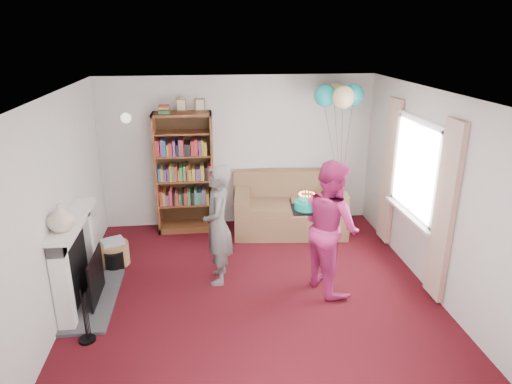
{
  "coord_description": "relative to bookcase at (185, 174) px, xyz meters",
  "views": [
    {
      "loc": [
        -0.57,
        -4.87,
        3.17
      ],
      "look_at": [
        0.08,
        0.6,
        1.21
      ],
      "focal_mm": 32.0,
      "sensor_mm": 36.0,
      "label": 1
    }
  ],
  "objects": [
    {
      "name": "ground",
      "position": [
        0.89,
        -2.3,
        -0.96
      ],
      "size": [
        5.0,
        5.0,
        0.0
      ],
      "primitive_type": "plane",
      "color": "#36080B",
      "rests_on": "ground"
    },
    {
      "name": "wall_back",
      "position": [
        0.89,
        0.21,
        0.29
      ],
      "size": [
        4.5,
        0.02,
        2.5
      ],
      "primitive_type": "cube",
      "color": "silver",
      "rests_on": "ground"
    },
    {
      "name": "wall_left",
      "position": [
        -1.37,
        -2.3,
        0.29
      ],
      "size": [
        0.02,
        5.0,
        2.5
      ],
      "primitive_type": "cube",
      "color": "silver",
      "rests_on": "ground"
    },
    {
      "name": "wall_right",
      "position": [
        3.15,
        -2.3,
        0.29
      ],
      "size": [
        0.02,
        5.0,
        2.5
      ],
      "primitive_type": "cube",
      "color": "silver",
      "rests_on": "ground"
    },
    {
      "name": "ceiling",
      "position": [
        0.89,
        -2.3,
        1.54
      ],
      "size": [
        4.5,
        5.0,
        0.01
      ],
      "primitive_type": "cube",
      "color": "white",
      "rests_on": "wall_back"
    },
    {
      "name": "fireplace",
      "position": [
        -1.2,
        -2.11,
        -0.45
      ],
      "size": [
        0.55,
        1.8,
        1.12
      ],
      "color": "#3F3F42",
      "rests_on": "ground"
    },
    {
      "name": "window_bay",
      "position": [
        3.1,
        -1.7,
        0.24
      ],
      "size": [
        0.14,
        2.02,
        2.2
      ],
      "color": "white",
      "rests_on": "ground"
    },
    {
      "name": "wall_sconce",
      "position": [
        -0.86,
        0.06,
        0.92
      ],
      "size": [
        0.16,
        0.23,
        0.16
      ],
      "color": "gold",
      "rests_on": "ground"
    },
    {
      "name": "bookcase",
      "position": [
        0.0,
        0.0,
        0.0
      ],
      "size": [
        0.93,
        0.42,
        2.17
      ],
      "color": "#472B14",
      "rests_on": "ground"
    },
    {
      "name": "sofa",
      "position": [
        1.7,
        -0.23,
        -0.61
      ],
      "size": [
        1.8,
        0.95,
        0.95
      ],
      "rotation": [
        0.0,
        0.0,
        -0.1
      ],
      "color": "brown",
      "rests_on": "ground"
    },
    {
      "name": "wicker_basket",
      "position": [
        -1.01,
        -1.15,
        -0.79
      ],
      "size": [
        0.43,
        0.43,
        0.38
      ],
      "rotation": [
        0.0,
        0.0,
        0.42
      ],
      "color": "#A1794B",
      "rests_on": "ground"
    },
    {
      "name": "person_striped",
      "position": [
        0.47,
        -1.76,
        -0.17
      ],
      "size": [
        0.42,
        0.6,
        1.59
      ],
      "primitive_type": "imported",
      "rotation": [
        0.0,
        0.0,
        -1.63
      ],
      "color": "black",
      "rests_on": "ground"
    },
    {
      "name": "person_magenta",
      "position": [
        1.86,
        -2.1,
        -0.11
      ],
      "size": [
        0.87,
        0.99,
        1.71
      ],
      "primitive_type": "imported",
      "rotation": [
        0.0,
        0.0,
        1.87
      ],
      "color": "#B32364",
      "rests_on": "ground"
    },
    {
      "name": "birthday_cake",
      "position": [
        1.57,
        -1.98,
        0.14
      ],
      "size": [
        0.37,
        0.37,
        0.22
      ],
      "rotation": [
        0.0,
        0.0,
        -0.08
      ],
      "color": "black",
      "rests_on": "ground"
    },
    {
      "name": "balloons",
      "position": [
        2.43,
        -0.27,
        1.26
      ],
      "size": [
        0.78,
        0.78,
        1.71
      ],
      "color": "#3F3F3F",
      "rests_on": "ground"
    },
    {
      "name": "mantel_vase",
      "position": [
        -1.23,
        -2.45,
        0.32
      ],
      "size": [
        0.3,
        0.3,
        0.31
      ],
      "primitive_type": "imported",
      "rotation": [
        0.0,
        0.0,
        0.01
      ],
      "color": "beige",
      "rests_on": "fireplace"
    }
  ]
}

